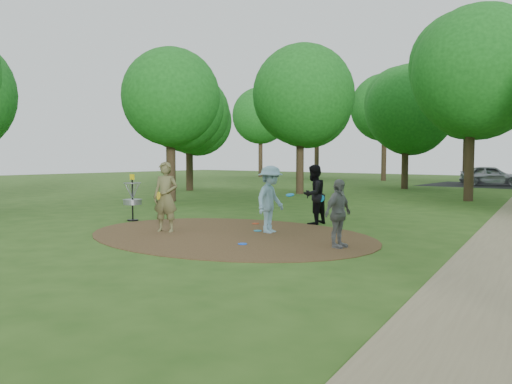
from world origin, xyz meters
The scene contains 13 objects.
ground centered at (0.00, 0.00, 0.00)m, with size 100.00×100.00×0.00m, color #2D5119.
dirt_clearing centered at (0.00, 0.00, 0.01)m, with size 8.40×8.40×0.02m, color #47301C.
footpath centered at (6.50, 2.00, 0.01)m, with size 2.00×40.00×0.01m, color #8C7A5B.
player_observer_with_disc centered at (-1.71, -0.70, 0.99)m, with size 0.85×0.72×1.97m.
player_throwing_with_disc centered at (0.68, 0.99, 0.93)m, with size 1.19×1.28×1.87m.
player_walking_with_disc centered at (0.63, 3.30, 0.93)m, with size 0.77×0.93×1.86m.
player_waiting_with_disc centered at (3.27, 0.14, 0.80)m, with size 0.47×0.97×1.60m.
disc_ground_cyan centered at (0.24, 0.97, 0.03)m, with size 0.22×0.22×0.02m, color #178CBD.
disc_ground_blue centered at (1.29, -0.93, 0.03)m, with size 0.22×0.22×0.02m, color blue.
disc_ground_red centered at (-0.75, 2.12, 0.03)m, with size 0.22×0.22×0.02m, color red.
car_left centered at (-0.52, 29.76, 0.74)m, with size 1.76×4.37×1.49m, color #9F9FA6.
disc_golf_basket centered at (-4.50, 0.30, 0.87)m, with size 0.63×0.63×1.54m.
tree_ring centered at (1.88, 9.85, 5.29)m, with size 37.04×45.44×9.30m.
Camera 1 is at (8.91, -9.95, 2.10)m, focal length 35.00 mm.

